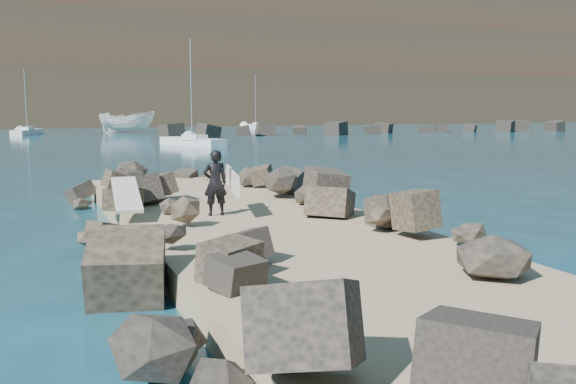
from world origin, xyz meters
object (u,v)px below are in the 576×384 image
object	(u,v)px
sailboat_f	(271,123)
surfboard_resting	(126,199)
surfer_with_board	(218,182)
boat_imported	(127,122)

from	to	relation	value
sailboat_f	surfboard_resting	bearing A→B (deg)	-112.82
surfboard_resting	surfer_with_board	bearing A→B (deg)	-14.15
boat_imported	surfer_with_board	size ratio (longest dim) A/B	3.48
surfboard_resting	sailboat_f	world-z (taller)	sailboat_f
surfer_with_board	boat_imported	bearing A→B (deg)	83.57
sailboat_f	surfer_with_board	bearing A→B (deg)	-111.54
sailboat_f	boat_imported	bearing A→B (deg)	-137.07
surfboard_resting	surfer_with_board	distance (m)	2.31
surfer_with_board	sailboat_f	bearing A→B (deg)	68.46
surfboard_resting	surfer_with_board	world-z (taller)	surfer_with_board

